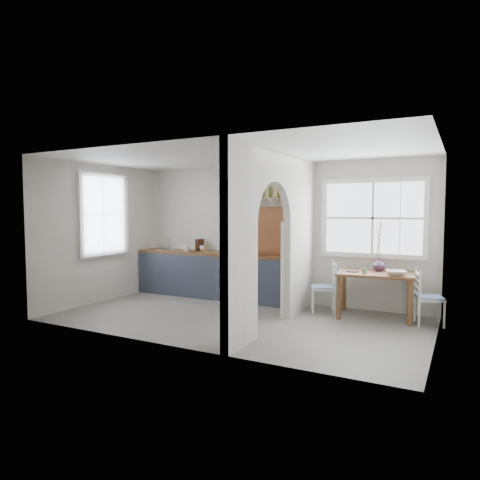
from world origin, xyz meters
The scene contains 26 objects.
floor centered at (0.00, 0.00, 0.00)m, with size 5.80×3.20×0.01m, color slate.
ceiling centered at (0.00, 0.00, 2.60)m, with size 5.80×3.20×0.01m, color #BAB4A3.
walls centered at (0.00, 0.00, 1.30)m, with size 5.81×3.21×2.60m.
partition centered at (0.70, 0.06, 1.45)m, with size 0.12×3.20×2.60m.
kitchen_window centered at (-2.87, 0.00, 1.65)m, with size 0.10×1.16×1.50m, color white, non-canonical shape.
nook_window centered at (1.80, 1.56, 1.60)m, with size 1.76×0.10×1.30m, color white, non-canonical shape.
counter centered at (-1.13, 1.33, 0.46)m, with size 3.50×0.60×0.90m.
sink centered at (-2.43, 1.30, 0.89)m, with size 0.40×0.40×0.02m, color silver.
backsplash centered at (-0.20, 1.58, 1.35)m, with size 1.65×0.03×0.90m, color brown.
shelf centered at (-0.21, 1.49, 2.01)m, with size 1.75×0.20×0.21m.
pendant_lamp centered at (0.15, 1.15, 1.88)m, with size 0.26×0.26×0.16m, color beige.
utensil_rail centered at (0.61, 0.90, 1.45)m, with size 0.02×0.02×0.50m, color silver.
dining_table centered at (1.94, 1.12, 0.37)m, with size 1.17×0.78×0.73m, color #522F16, non-canonical shape.
chair_left centered at (1.08, 1.13, 0.43)m, with size 0.39×0.39×0.86m, color silver, non-canonical shape.
chair_right centered at (2.75, 1.05, 0.42)m, with size 0.39×0.39×0.85m, color silver, non-canonical shape.
kettle centered at (0.47, 1.30, 1.00)m, with size 0.17×0.14×0.21m, color silver, non-canonical shape.
mug_a centered at (-1.79, 1.19, 0.96)m, with size 0.12×0.12×0.11m, color silver.
mug_b centered at (-1.54, 1.42, 0.96)m, with size 0.14×0.14×0.11m, color silver.
knife_block centered at (-1.65, 1.45, 1.02)m, with size 0.11×0.15×0.24m, color #311D11.
jar centered at (-1.39, 1.30, 0.97)m, with size 0.09×0.09×0.15m, color olive.
towel_magenta centered at (0.58, 0.99, 0.28)m, with size 0.02×0.03×0.52m, color #D61273.
towel_orange centered at (0.58, 0.95, 0.25)m, with size 0.02×0.03×0.45m, color orange.
bowl centered at (2.27, 0.97, 0.77)m, with size 0.30×0.30×0.07m, color silver.
table_cup centered at (1.80, 0.96, 0.77)m, with size 0.09×0.09×0.08m, color #66A771.
plate centered at (1.60, 1.03, 0.74)m, with size 0.20×0.20×0.02m, color #342E2D.
vase centered at (1.96, 1.32, 0.84)m, with size 0.21×0.21×0.22m, color #3E2847.
Camera 1 is at (3.20, -5.93, 1.73)m, focal length 32.00 mm.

